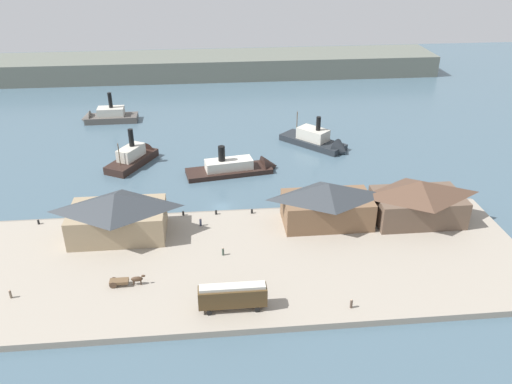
% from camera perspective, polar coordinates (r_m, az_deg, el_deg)
% --- Properties ---
extents(ground_plane, '(320.00, 320.00, 0.00)m').
position_cam_1_polar(ground_plane, '(113.59, -3.77, -1.66)').
color(ground_plane, '#476070').
extents(quay_promenade, '(110.00, 36.00, 1.20)m').
position_cam_1_polar(quay_promenade, '(94.65, -3.25, -7.83)').
color(quay_promenade, '#9E9384').
rests_on(quay_promenade, ground).
extents(seawall_edge, '(110.00, 0.80, 1.00)m').
position_cam_1_polar(seawall_edge, '(110.21, -3.71, -2.34)').
color(seawall_edge, gray).
rests_on(seawall_edge, ground).
extents(ferry_shed_west_terminal, '(18.28, 11.39, 8.96)m').
position_cam_1_polar(ferry_shed_west_terminal, '(102.61, -14.98, -2.37)').
color(ferry_shed_west_terminal, '#998466').
rests_on(ferry_shed_west_terminal, quay_promenade).
extents(ferry_shed_central_terminal, '(17.76, 9.98, 8.84)m').
position_cam_1_polar(ferry_shed_central_terminal, '(104.14, 7.82, -1.19)').
color(ferry_shed_central_terminal, brown).
rests_on(ferry_shed_central_terminal, quay_promenade).
extents(ferry_shed_customs_shed, '(17.83, 10.91, 8.75)m').
position_cam_1_polar(ferry_shed_customs_shed, '(109.28, 17.37, -0.85)').
color(ferry_shed_customs_shed, brown).
rests_on(ferry_shed_customs_shed, quay_promenade).
extents(street_tram, '(10.68, 2.64, 4.51)m').
position_cam_1_polar(street_tram, '(82.27, -2.59, -11.26)').
color(street_tram, '#4C381E').
rests_on(street_tram, quay_promenade).
extents(horse_cart, '(5.95, 1.55, 1.87)m').
position_cam_1_polar(horse_cart, '(90.61, -14.14, -9.40)').
color(horse_cart, brown).
rests_on(horse_cart, quay_promenade).
extents(pedestrian_at_waters_edge, '(0.44, 0.44, 1.78)m').
position_cam_1_polar(pedestrian_at_waters_edge, '(104.47, -6.11, -3.31)').
color(pedestrian_at_waters_edge, '#33384C').
rests_on(pedestrian_at_waters_edge, quay_promenade).
extents(pedestrian_by_tram, '(0.39, 0.39, 1.60)m').
position_cam_1_polar(pedestrian_by_tram, '(95.40, -3.64, -6.55)').
color(pedestrian_by_tram, '#3D4C42').
rests_on(pedestrian_by_tram, quay_promenade).
extents(pedestrian_near_east_shed, '(0.39, 0.39, 1.56)m').
position_cam_1_polar(pedestrian_near_east_shed, '(94.21, -25.34, -10.10)').
color(pedestrian_near_east_shed, '#6B5B4C').
rests_on(pedestrian_near_east_shed, quay_promenade).
extents(pedestrian_standing_center, '(0.41, 0.41, 1.65)m').
position_cam_1_polar(pedestrian_standing_center, '(84.88, 10.41, -11.97)').
color(pedestrian_standing_center, '#4C3D33').
rests_on(pedestrian_standing_center, quay_promenade).
extents(mooring_post_east, '(0.44, 0.44, 0.90)m').
position_cam_1_polar(mooring_post_east, '(108.33, -4.40, -2.24)').
color(mooring_post_east, black).
rests_on(mooring_post_east, quay_promenade).
extents(mooring_post_center_west, '(0.44, 0.44, 0.90)m').
position_cam_1_polar(mooring_post_center_west, '(108.38, -0.45, -2.13)').
color(mooring_post_center_west, black).
rests_on(mooring_post_center_west, quay_promenade).
extents(mooring_post_center_east, '(0.44, 0.44, 0.90)m').
position_cam_1_polar(mooring_post_center_east, '(113.41, -22.75, -3.06)').
color(mooring_post_center_east, black).
rests_on(mooring_post_center_east, quay_promenade).
extents(mooring_post_west, '(0.44, 0.44, 0.90)m').
position_cam_1_polar(mooring_post_west, '(108.72, -7.99, -2.33)').
color(mooring_post_west, black).
rests_on(mooring_post_west, quay_promenade).
extents(ferry_mid_harbor, '(17.22, 6.24, 10.89)m').
position_cam_1_polar(ferry_mid_harbor, '(169.08, -16.16, 7.95)').
color(ferry_mid_harbor, '#514C47').
rests_on(ferry_mid_harbor, ground).
extents(ferry_approaching_east, '(13.15, 17.52, 11.09)m').
position_cam_1_polar(ferry_approaching_east, '(137.47, -13.04, 3.85)').
color(ferry_approaching_east, black).
rests_on(ferry_approaching_east, ground).
extents(ferry_moored_west, '(23.54, 9.78, 9.68)m').
position_cam_1_polar(ferry_moored_west, '(128.83, -1.61, 2.72)').
color(ferry_moored_west, black).
rests_on(ferry_moored_west, ground).
extents(ferry_approaching_west, '(18.49, 18.99, 10.64)m').
position_cam_1_polar(ferry_approaching_west, '(144.28, 7.02, 5.48)').
color(ferry_approaching_west, '#23282D').
rests_on(ferry_approaching_west, ground).
extents(far_headland, '(180.00, 24.00, 8.00)m').
position_cam_1_polar(far_headland, '(215.38, -5.00, 13.69)').
color(far_headland, '#60665B').
rests_on(far_headland, ground).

